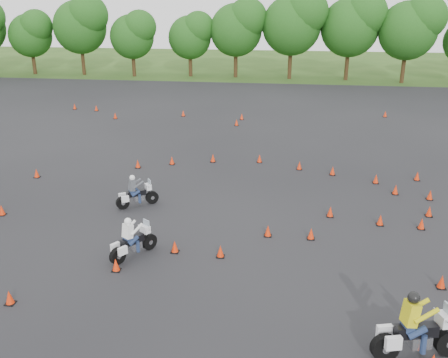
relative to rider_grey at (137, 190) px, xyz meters
name	(u,v)px	position (x,y,z in m)	size (l,w,h in m)	color
ground	(211,243)	(3.89, -3.12, -0.78)	(140.00, 140.00, 0.00)	#2D5119
asphalt_pad	(229,187)	(3.89, 2.88, -0.77)	(62.00, 62.00, 0.00)	black
treeline	(294,41)	(6.93, 32.51, 3.81)	(86.74, 32.07, 10.70)	#1D4D16
traffic_cones	(235,192)	(4.33, 1.72, -0.55)	(35.14, 32.63, 0.45)	red
rider_grey	(137,190)	(0.00, 0.00, 0.00)	(2.00, 0.61, 1.54)	#43464B
rider_yellow	(420,327)	(10.38, -8.90, 0.21)	(2.55, 0.78, 1.97)	gold
rider_white	(133,237)	(1.22, -4.53, 0.04)	(2.11, 0.65, 1.63)	white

